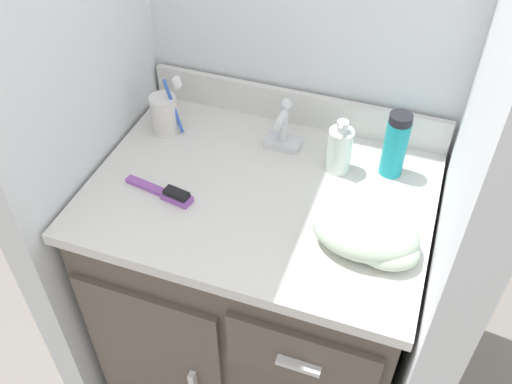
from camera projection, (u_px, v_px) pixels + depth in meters
name	position (u px, v px, depth m)	size (l,w,h in m)	color
ground_plane	(259.00, 359.00, 1.89)	(6.00, 6.00, 0.00)	slate
wall_left	(65.00, 34.00, 1.25)	(0.08, 0.68, 2.20)	silver
wall_right	(500.00, 116.00, 1.03)	(0.08, 0.68, 2.20)	silver
vanity	(259.00, 286.00, 1.62)	(0.82, 0.62, 0.77)	brown
backsplash	(296.00, 107.00, 1.53)	(0.82, 0.02, 0.10)	silver
sink_faucet	(283.00, 131.00, 1.45)	(0.09, 0.09, 0.14)	silver
toothbrush_cup	(165.00, 114.00, 1.50)	(0.09, 0.07, 0.17)	silver
soap_dispenser	(340.00, 149.00, 1.38)	(0.06, 0.06, 0.15)	silver
shaving_cream_can	(395.00, 145.00, 1.35)	(0.06, 0.06, 0.17)	teal
hairbrush	(167.00, 193.00, 1.34)	(0.18, 0.06, 0.03)	purple
hand_towel	(370.00, 235.00, 1.20)	(0.24, 0.16, 0.08)	#A8BCA3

